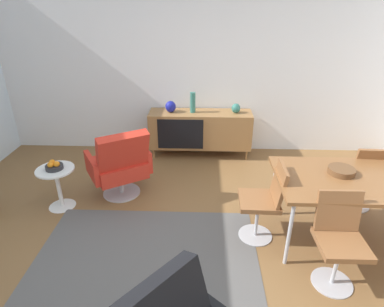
{
  "coord_description": "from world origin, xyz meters",
  "views": [
    {
      "loc": [
        0.05,
        -2.45,
        2.31
      ],
      "look_at": [
        -0.07,
        0.69,
        0.79
      ],
      "focal_mm": 29.92,
      "sensor_mm": 36.0,
      "label": 1
    }
  ],
  "objects_px": {
    "dining_chair_front_left": "(339,238)",
    "lounge_chair_red": "(120,164)",
    "vase_cobalt": "(193,103)",
    "vase_ceramic_small": "(236,108)",
    "dining_chair_back_right": "(364,175)",
    "sideboard": "(200,129)",
    "dining_table": "(359,182)",
    "vase_sculptural_dark": "(171,107)",
    "side_table_round": "(58,183)",
    "wooden_bowl_on_table": "(342,171)",
    "fruit_bowl": "(54,166)",
    "dining_chair_near_window": "(265,199)"
  },
  "relations": [
    {
      "from": "dining_chair_front_left",
      "to": "lounge_chair_red",
      "type": "distance_m",
      "value": 2.55
    },
    {
      "from": "dining_table",
      "to": "dining_chair_front_left",
      "type": "relative_size",
      "value": 1.87
    },
    {
      "from": "vase_ceramic_small",
      "to": "vase_cobalt",
      "type": "bearing_deg",
      "value": 180.0
    },
    {
      "from": "side_table_round",
      "to": "dining_table",
      "type": "bearing_deg",
      "value": -8.15
    },
    {
      "from": "dining_chair_back_right",
      "to": "fruit_bowl",
      "type": "xyz_separation_m",
      "value": [
        -3.61,
        -0.09,
        0.09
      ]
    },
    {
      "from": "sideboard",
      "to": "dining_chair_front_left",
      "type": "xyz_separation_m",
      "value": [
        1.23,
        -2.56,
        0.03
      ]
    },
    {
      "from": "sideboard",
      "to": "vase_ceramic_small",
      "type": "relative_size",
      "value": 10.94
    },
    {
      "from": "dining_chair_near_window",
      "to": "vase_ceramic_small",
      "type": "bearing_deg",
      "value": 94.13
    },
    {
      "from": "dining_chair_near_window",
      "to": "lounge_chair_red",
      "type": "relative_size",
      "value": 0.9
    },
    {
      "from": "vase_ceramic_small",
      "to": "side_table_round",
      "type": "height_order",
      "value": "vase_ceramic_small"
    },
    {
      "from": "vase_cobalt",
      "to": "vase_sculptural_dark",
      "type": "bearing_deg",
      "value": 180.0
    },
    {
      "from": "lounge_chair_red",
      "to": "side_table_round",
      "type": "height_order",
      "value": "lounge_chair_red"
    },
    {
      "from": "vase_ceramic_small",
      "to": "dining_chair_front_left",
      "type": "distance_m",
      "value": 2.67
    },
    {
      "from": "dining_table",
      "to": "lounge_chair_red",
      "type": "distance_m",
      "value": 2.67
    },
    {
      "from": "dining_chair_back_right",
      "to": "lounge_chair_red",
      "type": "bearing_deg",
      "value": 176.67
    },
    {
      "from": "vase_ceramic_small",
      "to": "dining_chair_back_right",
      "type": "distance_m",
      "value": 2.02
    },
    {
      "from": "vase_ceramic_small",
      "to": "fruit_bowl",
      "type": "distance_m",
      "value": 2.71
    },
    {
      "from": "vase_cobalt",
      "to": "dining_chair_near_window",
      "type": "bearing_deg",
      "value": -67.98
    },
    {
      "from": "wooden_bowl_on_table",
      "to": "dining_chair_front_left",
      "type": "xyz_separation_m",
      "value": [
        -0.2,
        -0.64,
        -0.3
      ]
    },
    {
      "from": "dining_table",
      "to": "dining_chair_front_left",
      "type": "distance_m",
      "value": 0.7
    },
    {
      "from": "vase_cobalt",
      "to": "dining_chair_front_left",
      "type": "bearing_deg",
      "value": -62.23
    },
    {
      "from": "dining_chair_back_right",
      "to": "dining_chair_near_window",
      "type": "relative_size",
      "value": 1.0
    },
    {
      "from": "vase_cobalt",
      "to": "side_table_round",
      "type": "xyz_separation_m",
      "value": [
        -1.56,
        -1.53,
        -0.55
      ]
    },
    {
      "from": "sideboard",
      "to": "lounge_chair_red",
      "type": "bearing_deg",
      "value": -127.54
    },
    {
      "from": "vase_cobalt",
      "to": "vase_ceramic_small",
      "type": "relative_size",
      "value": 2.14
    },
    {
      "from": "side_table_round",
      "to": "vase_ceramic_small",
      "type": "bearing_deg",
      "value": 34.55
    },
    {
      "from": "sideboard",
      "to": "vase_cobalt",
      "type": "height_order",
      "value": "vase_cobalt"
    },
    {
      "from": "lounge_chair_red",
      "to": "dining_chair_near_window",
      "type": "bearing_deg",
      "value": -23.62
    },
    {
      "from": "sideboard",
      "to": "dining_chair_front_left",
      "type": "distance_m",
      "value": 2.84
    },
    {
      "from": "sideboard",
      "to": "dining_chair_near_window",
      "type": "bearing_deg",
      "value": -70.87
    },
    {
      "from": "vase_cobalt",
      "to": "dining_chair_back_right",
      "type": "relative_size",
      "value": 0.37
    },
    {
      "from": "vase_sculptural_dark",
      "to": "side_table_round",
      "type": "bearing_deg",
      "value": -128.46
    },
    {
      "from": "vase_sculptural_dark",
      "to": "sideboard",
      "type": "bearing_deg",
      "value": -0.23
    },
    {
      "from": "lounge_chair_red",
      "to": "fruit_bowl",
      "type": "height_order",
      "value": "lounge_chair_red"
    },
    {
      "from": "sideboard",
      "to": "dining_table",
      "type": "xyz_separation_m",
      "value": [
        1.58,
        -2.0,
        0.26
      ]
    },
    {
      "from": "dining_table",
      "to": "vase_sculptural_dark",
      "type": "bearing_deg",
      "value": 135.61
    },
    {
      "from": "dining_chair_front_left",
      "to": "dining_chair_back_right",
      "type": "bearing_deg",
      "value": 58.03
    },
    {
      "from": "vase_sculptural_dark",
      "to": "dining_table",
      "type": "relative_size",
      "value": 0.11
    },
    {
      "from": "dining_chair_back_right",
      "to": "side_table_round",
      "type": "xyz_separation_m",
      "value": [
        -3.6,
        -0.09,
        -0.15
      ]
    },
    {
      "from": "vase_sculptural_dark",
      "to": "wooden_bowl_on_table",
      "type": "height_order",
      "value": "vase_sculptural_dark"
    },
    {
      "from": "dining_table",
      "to": "wooden_bowl_on_table",
      "type": "relative_size",
      "value": 6.15
    },
    {
      "from": "dining_chair_near_window",
      "to": "wooden_bowl_on_table",
      "type": "bearing_deg",
      "value": 6.72
    },
    {
      "from": "vase_cobalt",
      "to": "vase_sculptural_dark",
      "type": "relative_size",
      "value": 1.8
    },
    {
      "from": "dining_chair_front_left",
      "to": "dining_chair_near_window",
      "type": "xyz_separation_m",
      "value": [
        -0.54,
        0.56,
        0.0
      ]
    },
    {
      "from": "dining_chair_near_window",
      "to": "vase_cobalt",
      "type": "bearing_deg",
      "value": 112.02
    },
    {
      "from": "dining_table",
      "to": "side_table_round",
      "type": "bearing_deg",
      "value": 171.85
    },
    {
      "from": "vase_sculptural_dark",
      "to": "side_table_round",
      "type": "distance_m",
      "value": 2.02
    },
    {
      "from": "vase_ceramic_small",
      "to": "dining_chair_near_window",
      "type": "xyz_separation_m",
      "value": [
        0.14,
        -2.0,
        -0.32
      ]
    },
    {
      "from": "vase_cobalt",
      "to": "dining_chair_back_right",
      "type": "distance_m",
      "value": 2.53
    },
    {
      "from": "vase_ceramic_small",
      "to": "dining_chair_near_window",
      "type": "bearing_deg",
      "value": -85.87
    }
  ]
}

